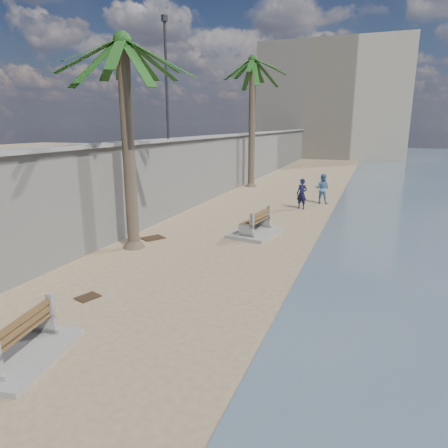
% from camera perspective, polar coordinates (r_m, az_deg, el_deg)
% --- Properties ---
extents(ground_plane, '(140.00, 140.00, 0.00)m').
position_cam_1_polar(ground_plane, '(7.24, -17.59, -22.81)').
color(ground_plane, '#A18563').
extents(seawall, '(0.45, 70.00, 3.50)m').
position_cam_1_polar(seawall, '(26.15, 0.49, 8.60)').
color(seawall, gray).
rests_on(seawall, ground_plane).
extents(wall_cap, '(0.80, 70.00, 0.12)m').
position_cam_1_polar(wall_cap, '(26.04, 0.49, 12.55)').
color(wall_cap, gray).
rests_on(wall_cap, seawall).
extents(end_building, '(18.00, 12.00, 14.00)m').
position_cam_1_polar(end_building, '(56.77, 15.51, 16.41)').
color(end_building, '#B7AA93').
rests_on(end_building, ground_plane).
extents(bench_near, '(1.82, 2.37, 0.89)m').
position_cam_1_polar(bench_near, '(8.61, -27.42, -14.40)').
color(bench_near, gray).
rests_on(bench_near, ground_plane).
extents(bench_far, '(1.85, 2.46, 0.95)m').
position_cam_1_polar(bench_far, '(15.82, 4.49, -0.02)').
color(bench_far, gray).
rests_on(bench_far, ground_plane).
extents(palm_mid, '(5.00, 5.00, 7.71)m').
position_cam_1_polar(palm_mid, '(14.16, -14.31, 23.70)').
color(palm_mid, brown).
rests_on(palm_mid, ground_plane).
extents(palm_back, '(5.00, 5.00, 9.21)m').
position_cam_1_polar(palm_back, '(28.10, 4.16, 22.08)').
color(palm_back, brown).
rests_on(palm_back, ground_plane).
extents(streetlight, '(0.28, 0.28, 5.12)m').
position_cam_1_polar(streetlight, '(18.83, -8.28, 21.24)').
color(streetlight, '#2D2D33').
rests_on(streetlight, wall_cap).
extents(person_a, '(0.76, 0.63, 1.79)m').
position_cam_1_polar(person_a, '(20.84, 11.06, 4.55)').
color(person_a, '#141537').
rests_on(person_a, ground_plane).
extents(person_b, '(0.95, 0.77, 1.81)m').
position_cam_1_polar(person_b, '(22.56, 13.87, 5.15)').
color(person_b, '#507DA7').
rests_on(person_b, ground_plane).
extents(debris_c, '(0.97, 1.02, 0.03)m').
position_cam_1_polar(debris_c, '(15.55, -10.11, -1.98)').
color(debris_c, '#382616').
rests_on(debris_c, ground_plane).
extents(debris_d, '(0.58, 0.65, 0.03)m').
position_cam_1_polar(debris_d, '(10.82, -18.87, -9.86)').
color(debris_d, '#382616').
rests_on(debris_d, ground_plane).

